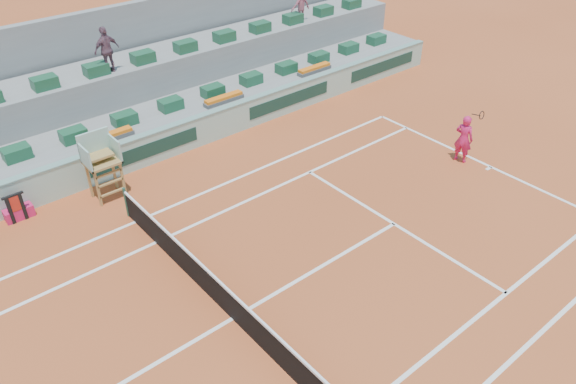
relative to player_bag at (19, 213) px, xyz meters
name	(u,v)px	position (x,y,z in m)	size (l,w,h in m)	color
ground	(233,319)	(2.80, -8.13, -0.20)	(90.00, 90.00, 0.00)	#A5451F
seating_tier_lower	(69,145)	(2.80, 2.57, 0.40)	(36.00, 4.00, 1.20)	gray
seating_tier_upper	(49,114)	(2.80, 4.17, 1.10)	(36.00, 2.40, 2.60)	gray
stadium_back_wall	(28,80)	(2.80, 5.77, 2.00)	(36.00, 0.40, 4.40)	gray
player_bag	(19,213)	(0.00, 0.00, 0.00)	(0.90, 0.40, 0.40)	#D51B58
spectator_mid	(107,50)	(5.33, 3.49, 3.30)	(1.06, 0.44, 1.80)	#714B5A
spectator_right	(301,5)	(15.29, 3.59, 3.19)	(1.02, 0.59, 1.58)	#8A4553
court_lines	(233,319)	(2.80, -8.13, -0.20)	(23.89, 11.09, 0.01)	white
tennis_net	(231,304)	(2.80, -8.13, 0.33)	(0.10, 11.97, 1.10)	black
advertising_hoarding	(93,168)	(2.82, 0.37, 0.43)	(36.00, 0.34, 1.26)	#9BC3B1
umpire_chair	(100,157)	(2.80, -0.63, 1.34)	(1.10, 0.90, 2.40)	olive
seat_row_lower	(73,135)	(2.80, 1.67, 1.22)	(32.90, 0.60, 0.44)	#1A4E31
seat_row_upper	(45,83)	(2.80, 3.57, 2.62)	(32.90, 0.60, 0.44)	#1A4E31
flower_planters	(40,160)	(1.30, 0.87, 1.13)	(26.80, 0.36, 0.28)	#515151
towel_rack	(16,206)	(-0.05, -0.17, 0.40)	(0.67, 0.11, 1.03)	black
tennis_player	(464,139)	(14.17, -7.07, 0.75)	(0.59, 0.95, 2.28)	#D51B58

